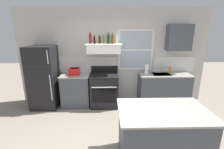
{
  "coord_description": "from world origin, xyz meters",
  "views": [
    {
      "loc": [
        -0.14,
        -2.33,
        2.1
      ],
      "look_at": [
        -0.05,
        1.2,
        1.1
      ],
      "focal_mm": 25.33,
      "sensor_mm": 36.0,
      "label": 1
    }
  ],
  "objects_px": {
    "toaster": "(74,71)",
    "bottle_amber_wine": "(112,39)",
    "bottle_brown_stout": "(100,40)",
    "bottle_red_label_wine": "(90,39)",
    "dish_soap_bottle": "(170,70)",
    "refrigerator": "(44,77)",
    "stove_range": "(104,90)",
    "bottle_balsamic_dark": "(94,40)",
    "bottle_olive_oil_square": "(104,40)",
    "paper_towel_roll": "(147,69)",
    "kitchen_island": "(161,135)",
    "bottle_clear_tall": "(117,39)",
    "bottle_dark_green_wine": "(108,39)"
  },
  "relations": [
    {
      "from": "toaster",
      "to": "bottle_amber_wine",
      "type": "distance_m",
      "value": 1.35
    },
    {
      "from": "bottle_brown_stout",
      "to": "bottle_amber_wine",
      "type": "xyz_separation_m",
      "value": [
        0.34,
        -0.03,
        0.02
      ]
    },
    {
      "from": "bottle_red_label_wine",
      "to": "dish_soap_bottle",
      "type": "height_order",
      "value": "bottle_red_label_wine"
    },
    {
      "from": "refrigerator",
      "to": "stove_range",
      "type": "relative_size",
      "value": 1.56
    },
    {
      "from": "stove_range",
      "to": "bottle_balsamic_dark",
      "type": "bearing_deg",
      "value": 169.58
    },
    {
      "from": "toaster",
      "to": "bottle_olive_oil_square",
      "type": "relative_size",
      "value": 1.19
    },
    {
      "from": "bottle_balsamic_dark",
      "to": "bottle_amber_wine",
      "type": "bearing_deg",
      "value": 7.23
    },
    {
      "from": "paper_towel_roll",
      "to": "kitchen_island",
      "type": "relative_size",
      "value": 0.19
    },
    {
      "from": "bottle_balsamic_dark",
      "to": "kitchen_island",
      "type": "distance_m",
      "value": 2.76
    },
    {
      "from": "dish_soap_bottle",
      "to": "bottle_clear_tall",
      "type": "bearing_deg",
      "value": -177.45
    },
    {
      "from": "bottle_balsamic_dark",
      "to": "bottle_brown_stout",
      "type": "relative_size",
      "value": 0.94
    },
    {
      "from": "bottle_red_label_wine",
      "to": "paper_towel_roll",
      "type": "bearing_deg",
      "value": -3.35
    },
    {
      "from": "stove_range",
      "to": "bottle_olive_oil_square",
      "type": "distance_m",
      "value": 1.39
    },
    {
      "from": "refrigerator",
      "to": "bottle_red_label_wine",
      "type": "height_order",
      "value": "bottle_red_label_wine"
    },
    {
      "from": "bottle_red_label_wine",
      "to": "bottle_olive_oil_square",
      "type": "relative_size",
      "value": 1.25
    },
    {
      "from": "bottle_balsamic_dark",
      "to": "bottle_brown_stout",
      "type": "xyz_separation_m",
      "value": [
        0.13,
        0.09,
        0.01
      ]
    },
    {
      "from": "bottle_brown_stout",
      "to": "bottle_amber_wine",
      "type": "distance_m",
      "value": 0.34
    },
    {
      "from": "bottle_dark_green_wine",
      "to": "dish_soap_bottle",
      "type": "relative_size",
      "value": 1.63
    },
    {
      "from": "bottle_red_label_wine",
      "to": "bottle_brown_stout",
      "type": "bearing_deg",
      "value": 2.18
    },
    {
      "from": "bottle_brown_stout",
      "to": "bottle_clear_tall",
      "type": "bearing_deg",
      "value": -8.52
    },
    {
      "from": "bottle_dark_green_wine",
      "to": "bottle_red_label_wine",
      "type": "bearing_deg",
      "value": -179.38
    },
    {
      "from": "bottle_dark_green_wine",
      "to": "paper_towel_roll",
      "type": "bearing_deg",
      "value": -5.13
    },
    {
      "from": "bottle_balsamic_dark",
      "to": "kitchen_island",
      "type": "height_order",
      "value": "bottle_balsamic_dark"
    },
    {
      "from": "refrigerator",
      "to": "kitchen_island",
      "type": "height_order",
      "value": "refrigerator"
    },
    {
      "from": "dish_soap_bottle",
      "to": "toaster",
      "type": "bearing_deg",
      "value": -177.12
    },
    {
      "from": "refrigerator",
      "to": "dish_soap_bottle",
      "type": "height_order",
      "value": "refrigerator"
    },
    {
      "from": "bottle_brown_stout",
      "to": "dish_soap_bottle",
      "type": "xyz_separation_m",
      "value": [
        1.99,
        0.0,
        -0.84
      ]
    },
    {
      "from": "refrigerator",
      "to": "bottle_dark_green_wine",
      "type": "height_order",
      "value": "bottle_dark_green_wine"
    },
    {
      "from": "bottle_red_label_wine",
      "to": "dish_soap_bottle",
      "type": "bearing_deg",
      "value": 0.26
    },
    {
      "from": "toaster",
      "to": "kitchen_island",
      "type": "bearing_deg",
      "value": -48.64
    },
    {
      "from": "toaster",
      "to": "bottle_amber_wine",
      "type": "height_order",
      "value": "bottle_amber_wine"
    },
    {
      "from": "bottle_olive_oil_square",
      "to": "dish_soap_bottle",
      "type": "height_order",
      "value": "bottle_olive_oil_square"
    },
    {
      "from": "bottle_clear_tall",
      "to": "kitchen_island",
      "type": "distance_m",
      "value": 2.6
    },
    {
      "from": "bottle_red_label_wine",
      "to": "kitchen_island",
      "type": "xyz_separation_m",
      "value": [
        1.32,
        -2.15,
        -1.42
      ]
    },
    {
      "from": "bottle_red_label_wine",
      "to": "bottle_clear_tall",
      "type": "bearing_deg",
      "value": -4.77
    },
    {
      "from": "kitchen_island",
      "to": "dish_soap_bottle",
      "type": "bearing_deg",
      "value": 67.04
    },
    {
      "from": "bottle_brown_stout",
      "to": "paper_towel_roll",
      "type": "relative_size",
      "value": 0.88
    },
    {
      "from": "toaster",
      "to": "bottle_brown_stout",
      "type": "relative_size",
      "value": 1.25
    },
    {
      "from": "bottle_dark_green_wine",
      "to": "paper_towel_roll",
      "type": "distance_m",
      "value": 1.35
    },
    {
      "from": "refrigerator",
      "to": "bottle_clear_tall",
      "type": "xyz_separation_m",
      "value": [
        1.99,
        0.09,
        1.03
      ]
    },
    {
      "from": "stove_range",
      "to": "bottle_brown_stout",
      "type": "distance_m",
      "value": 1.39
    },
    {
      "from": "refrigerator",
      "to": "bottle_dark_green_wine",
      "type": "xyz_separation_m",
      "value": [
        1.77,
        0.16,
        1.02
      ]
    },
    {
      "from": "bottle_olive_oil_square",
      "to": "dish_soap_bottle",
      "type": "distance_m",
      "value": 2.06
    },
    {
      "from": "stove_range",
      "to": "bottle_dark_green_wine",
      "type": "distance_m",
      "value": 1.42
    },
    {
      "from": "bottle_amber_wine",
      "to": "stove_range",
      "type": "bearing_deg",
      "value": -155.31
    },
    {
      "from": "stove_range",
      "to": "bottle_balsamic_dark",
      "type": "distance_m",
      "value": 1.4
    },
    {
      "from": "paper_towel_roll",
      "to": "bottle_dark_green_wine",
      "type": "bearing_deg",
      "value": 174.87
    },
    {
      "from": "bottle_red_label_wine",
      "to": "bottle_balsamic_dark",
      "type": "relative_size",
      "value": 1.4
    },
    {
      "from": "stove_range",
      "to": "bottle_brown_stout",
      "type": "height_order",
      "value": "bottle_brown_stout"
    },
    {
      "from": "bottle_brown_stout",
      "to": "paper_towel_roll",
      "type": "height_order",
      "value": "bottle_brown_stout"
    }
  ]
}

